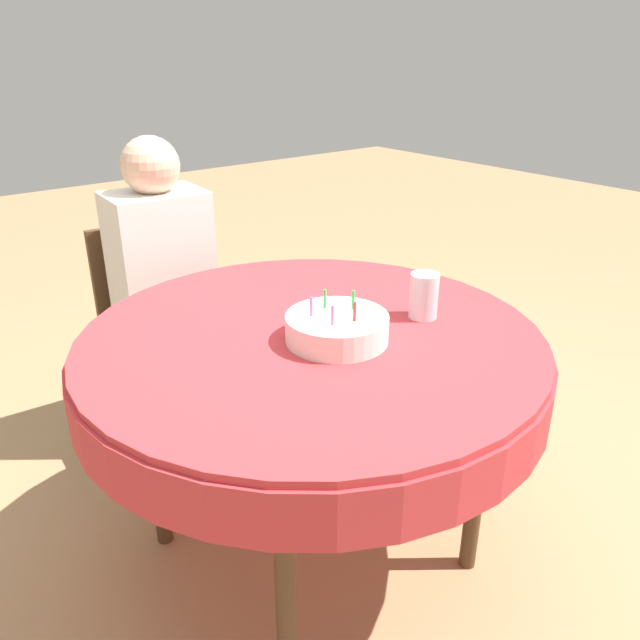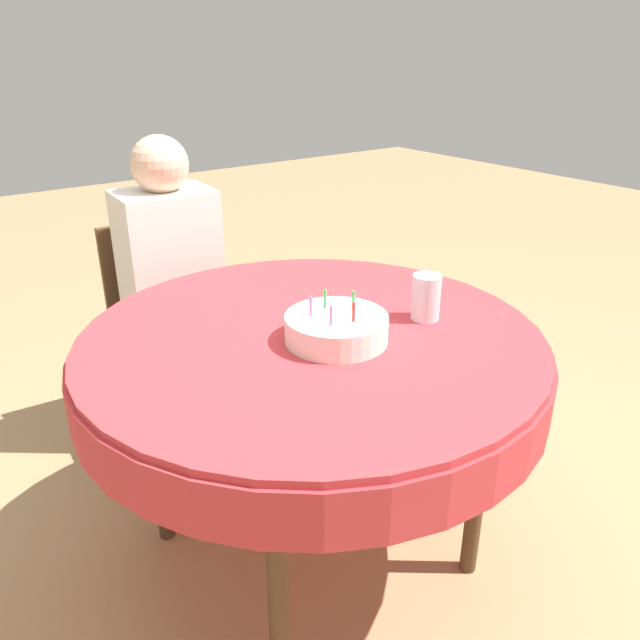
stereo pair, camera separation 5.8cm
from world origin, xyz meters
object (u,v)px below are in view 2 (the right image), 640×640
object	(u,v)px
person	(172,268)
drinking_glass	(426,297)
chair	(170,321)
birthday_cake	(336,328)

from	to	relation	value
person	drinking_glass	size ratio (longest dim) A/B	9.25
chair	birthday_cake	xyz separation A→B (m)	(0.03, -1.04, 0.34)
birthday_cake	person	bearing A→B (deg)	92.45
birthday_cake	drinking_glass	bearing A→B (deg)	-7.16
birthday_cake	drinking_glass	distance (m)	0.29
drinking_glass	chair	bearing A→B (deg)	106.72
drinking_glass	person	bearing A→B (deg)	108.54
person	drinking_glass	world-z (taller)	person
birthday_cake	chair	bearing A→B (deg)	91.85
birthday_cake	drinking_glass	size ratio (longest dim) A/B	2.09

